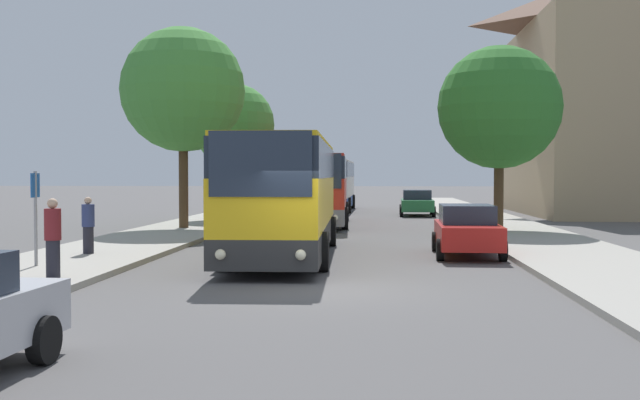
{
  "coord_description": "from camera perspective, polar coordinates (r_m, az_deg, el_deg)",
  "views": [
    {
      "loc": [
        1.19,
        -15.64,
        2.4
      ],
      "look_at": [
        -0.8,
        11.72,
        1.49
      ],
      "focal_mm": 42.0,
      "sensor_mm": 36.0,
      "label": 1
    }
  ],
  "objects": [
    {
      "name": "ground_plane",
      "position": [
        15.87,
        -0.18,
        -6.8
      ],
      "size": [
        300.0,
        300.0,
        0.0
      ],
      "primitive_type": "plane",
      "color": "#565454",
      "rests_on": "ground"
    },
    {
      "name": "pedestrian_waiting_far",
      "position": [
        22.48,
        -17.25,
        -1.85
      ],
      "size": [
        0.36,
        0.36,
        1.63
      ],
      "rotation": [
        0.0,
        0.0,
        2.75
      ],
      "color": "#23232D",
      "rests_on": "sidewalk_left"
    },
    {
      "name": "parked_car_right_far",
      "position": [
        44.79,
        7.4,
        -0.18
      ],
      "size": [
        2.15,
        4.51,
        1.53
      ],
      "rotation": [
        0.0,
        0.0,
        3.11
      ],
      "color": "#236B38",
      "rests_on": "ground_plane"
    },
    {
      "name": "tree_left_near",
      "position": [
        39.14,
        -6.61,
        5.69
      ],
      "size": [
        4.27,
        4.27,
        7.0
      ],
      "color": "#513D23",
      "rests_on": "sidewalk_left"
    },
    {
      "name": "parked_car_right_near",
      "position": [
        22.66,
        11.14,
        -2.23
      ],
      "size": [
        2.03,
        4.25,
        1.52
      ],
      "rotation": [
        0.0,
        0.0,
        3.11
      ],
      "color": "red",
      "rests_on": "ground_plane"
    },
    {
      "name": "tree_right_near",
      "position": [
        31.95,
        13.5,
        6.85
      ],
      "size": [
        5.08,
        5.08,
        7.59
      ],
      "color": "#47331E",
      "rests_on": "sidewalk_right"
    },
    {
      "name": "bus_middle",
      "position": [
        36.4,
        0.0,
        0.91
      ],
      "size": [
        3.02,
        11.6,
        3.32
      ],
      "rotation": [
        0.0,
        0.0,
        0.03
      ],
      "color": "gray",
      "rests_on": "ground_plane"
    },
    {
      "name": "bus_rear",
      "position": [
        50.72,
        0.99,
        1.22
      ],
      "size": [
        2.84,
        11.12,
        3.37
      ],
      "rotation": [
        0.0,
        0.0,
        -0.01
      ],
      "color": "#2D519E",
      "rests_on": "ground_plane"
    },
    {
      "name": "bus_front",
      "position": [
        21.99,
        -2.7,
        0.37
      ],
      "size": [
        3.02,
        11.43,
        3.4
      ],
      "rotation": [
        0.0,
        0.0,
        0.02
      ],
      "color": "#2D2D2D",
      "rests_on": "ground_plane"
    },
    {
      "name": "bus_stop_sign",
      "position": [
        19.84,
        -20.86,
        -0.5
      ],
      "size": [
        0.08,
        0.45,
        2.35
      ],
      "color": "gray",
      "rests_on": "sidewalk_left"
    },
    {
      "name": "tree_left_far",
      "position": [
        32.78,
        -10.4,
        8.24
      ],
      "size": [
        5.31,
        5.31,
        8.57
      ],
      "color": "#47331E",
      "rests_on": "sidewalk_left"
    },
    {
      "name": "pedestrian_waiting_near",
      "position": [
        17.41,
        -19.69,
        -2.72
      ],
      "size": [
        0.36,
        0.36,
        1.75
      ],
      "rotation": [
        0.0,
        0.0,
        3.49
      ],
      "color": "#23232D",
      "rests_on": "sidewalk_left"
    }
  ]
}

